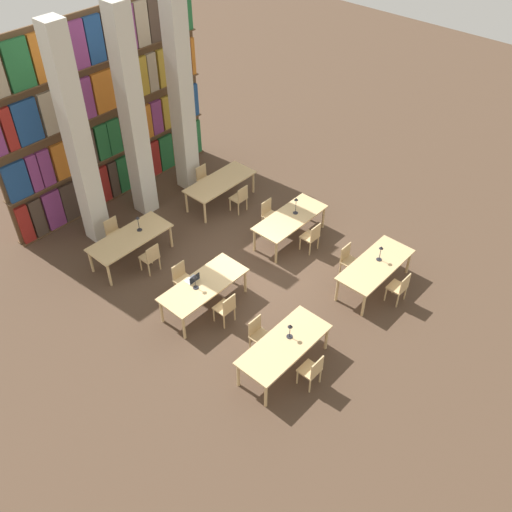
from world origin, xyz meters
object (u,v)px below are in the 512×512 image
Objects in this scene: chair_0 at (312,370)px; chair_8 at (151,257)px; chair_9 at (115,233)px; chair_10 at (240,198)px; desk_lamp_1 at (381,251)px; reading_table_5 at (220,183)px; reading_table_2 at (204,286)px; reading_table_1 at (376,266)px; chair_5 at (182,278)px; chair_2 at (399,287)px; chair_7 at (269,214)px; chair_3 at (349,260)px; pillar_right at (181,96)px; chair_6 at (312,236)px; reading_table_4 at (130,239)px; chair_11 at (204,179)px; reading_table_3 at (290,219)px; reading_table_0 at (284,346)px; laptop at (193,279)px; desk_lamp_4 at (138,221)px; pillar_center at (133,117)px; desk_lamp_2 at (195,280)px; chair_1 at (259,334)px; chair_4 at (226,308)px; desk_lamp_3 at (296,203)px; pillar_left at (78,142)px.

chair_0 and chair_8 have the same top height.
chair_9 is 1.00× the size of chair_10.
desk_lamp_1 reaches higher than reading_table_5.
reading_table_2 is 4.40m from reading_table_5.
reading_table_1 is 2.53× the size of chair_5.
chair_7 is (0.12, 4.30, 0.00)m from chair_2.
reading_table_5 is (0.08, 4.71, 0.20)m from chair_3.
pillar_right is at bearing -167.47° from chair_9.
reading_table_1 is at bearing -91.92° from chair_6.
reading_table_4 is (-3.60, 5.34, -0.36)m from desk_lamp_1.
pillar_right reaches higher than chair_8.
reading_table_2 is (-3.54, 2.63, -0.36)m from desk_lamp_1.
chair_11 is (0.00, 1.50, 0.00)m from chair_10.
reading_table_4 is (-3.36, 6.12, 0.20)m from chair_2.
pillar_right is 6.81× the size of chair_3.
reading_table_3 is 0.78m from chair_6.
chair_10 is (3.46, 1.30, 0.00)m from chair_5.
chair_8 is (0.10, 4.57, -0.20)m from reading_table_0.
reading_table_1 is at bearing 139.60° from laptop.
pillar_right reaches higher than reading_table_0.
pillar_right is 4.18m from chair_7.
chair_6 is 2.67m from chair_10.
chair_0 is 7.09m from reading_table_5.
pillar_right is 13.13× the size of desk_lamp_4.
pillar_center is 2.79m from desk_lamp_4.
pillar_center reaches higher than desk_lamp_2.
chair_2 reaches higher than reading_table_1.
desk_lamp_4 is (0.40, 6.11, 0.58)m from chair_0.
laptop is 3.58m from chair_7.
desk_lamp_4 is 0.20× the size of reading_table_5.
chair_2 is (3.41, -1.55, 0.00)m from chair_1.
chair_5 is at bearing 90.00° from chair_4.
chair_11 is at bearing -91.40° from chair_3.
desk_lamp_4 is (0.35, 0.03, 0.38)m from reading_table_4.
chair_7 is at bearing -92.42° from chair_3.
desk_lamp_3 is 4.15m from chair_8.
pillar_left is at bearing -89.08° from chair_5.
chair_0 is at bearing -90.84° from chair_8.
reading_table_4 is at bearing -89.26° from pillar_left.
chair_6 is 1.00× the size of chair_11.
pillar_left is at bearing 130.58° from reading_table_3.
reading_table_5 is (-0.26, 2.66, -0.41)m from desk_lamp_3.
chair_3 is at bearing -74.90° from pillar_center.
chair_0 is at bearing -114.69° from pillar_right.
chair_3 is (3.41, 1.46, 0.00)m from chair_0.
chair_5 is 1.00× the size of chair_11.
chair_4 is (-0.02, -0.75, -0.20)m from reading_table_2.
chair_11 is (0.06, -0.66, -2.52)m from pillar_right.
reading_table_2 is at bearing 90.46° from chair_9.
reading_table_0 is at bearing -150.63° from chair_6.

